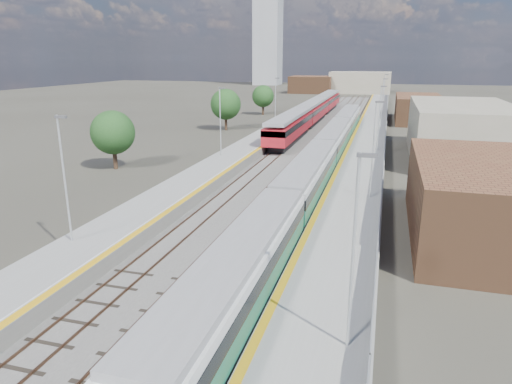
% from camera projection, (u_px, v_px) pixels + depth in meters
% --- Properties ---
extents(ground, '(320.00, 320.00, 0.00)m').
position_uv_depth(ground, '(329.00, 144.00, 63.70)').
color(ground, '#47443A').
rests_on(ground, ground).
extents(ballast_bed, '(10.50, 155.00, 0.06)m').
position_uv_depth(ballast_bed, '(316.00, 140.00, 66.59)').
color(ballast_bed, '#565451').
rests_on(ballast_bed, ground).
extents(tracks, '(8.96, 160.00, 0.17)m').
position_uv_depth(tracks, '(322.00, 138.00, 67.96)').
color(tracks, '#4C3323').
rests_on(tracks, ground).
extents(platform_right, '(4.70, 155.00, 8.52)m').
position_uv_depth(platform_right, '(369.00, 139.00, 64.46)').
color(platform_right, slate).
rests_on(platform_right, ground).
extents(platform_left, '(4.30, 155.00, 8.52)m').
position_uv_depth(platform_left, '(271.00, 135.00, 68.22)').
color(platform_left, slate).
rests_on(platform_left, ground).
extents(buildings, '(72.00, 185.50, 40.00)m').
position_uv_depth(buildings, '(309.00, 61.00, 147.17)').
color(buildings, brown).
rests_on(buildings, ground).
extents(green_train, '(2.71, 75.59, 2.99)m').
position_uv_depth(green_train, '(324.00, 154.00, 46.57)').
color(green_train, black).
rests_on(green_train, ground).
extents(red_train, '(3.08, 62.35, 3.89)m').
position_uv_depth(red_train, '(314.00, 111.00, 83.36)').
color(red_train, black).
rests_on(red_train, ground).
extents(tree_a, '(4.64, 4.64, 6.29)m').
position_uv_depth(tree_a, '(113.00, 133.00, 48.23)').
color(tree_a, '#382619').
rests_on(tree_a, ground).
extents(tree_b, '(4.98, 4.98, 6.75)m').
position_uv_depth(tree_b, '(226.00, 104.00, 74.52)').
color(tree_b, '#382619').
rests_on(tree_b, ground).
extents(tree_c, '(4.54, 4.54, 6.16)m').
position_uv_depth(tree_c, '(263.00, 96.00, 95.04)').
color(tree_c, '#382619').
rests_on(tree_c, ground).
extents(tree_d, '(3.93, 3.93, 5.32)m').
position_uv_depth(tree_d, '(512.00, 118.00, 65.06)').
color(tree_d, '#382619').
rests_on(tree_d, ground).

